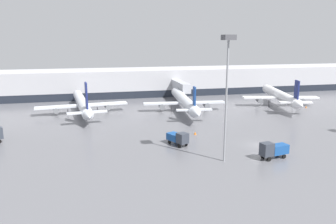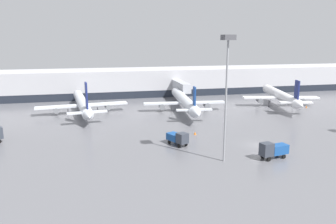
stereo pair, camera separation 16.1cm
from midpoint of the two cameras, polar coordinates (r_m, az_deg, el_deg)
The scene contains 10 objects.
ground_plane at distance 63.44m, azimuth 15.13°, elevation -5.57°, with size 320.00×320.00×0.00m, color slate.
terminal_building at distance 119.36m, azimuth 1.09°, elevation 5.46°, with size 160.00×29.72×9.00m.
parked_jet_0 at distance 89.66m, azimuth 2.81°, elevation 1.94°, with size 22.42×37.35×8.54m.
parked_jet_1 at distance 101.18m, azimuth 18.97°, elevation 2.67°, with size 21.93×33.58×9.05m.
parked_jet_2 at distance 89.47m, azimuth -14.75°, elevation 1.43°, with size 23.92×36.08×9.81m.
service_truck_1 at distance 56.82m, azimuth 17.80°, elevation -6.22°, with size 5.20×2.56×2.83m.
service_truck_2 at distance 60.83m, azimuth 1.70°, elevation -4.49°, with size 3.55×4.92×2.58m.
traffic_cone_0 at distance 101.92m, azimuth 22.87°, elevation 0.87°, with size 0.42×0.42×0.68m.
traffic_cone_1 at distance 68.04m, azimuth 4.68°, elevation -3.68°, with size 0.51×0.51×0.57m.
apron_light_mast_2 at distance 50.91m, azimuth 10.25°, elevation 8.19°, with size 1.80×1.80×19.94m.
Camera 1 is at (-29.47, -52.79, 19.28)m, focal length 35.00 mm.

